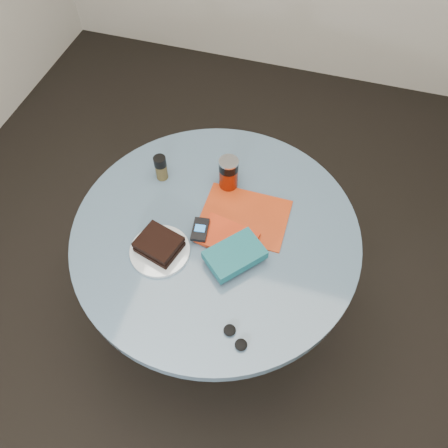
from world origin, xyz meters
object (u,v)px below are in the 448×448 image
(red_book, at_px, (227,237))
(mp3_player, at_px, (200,230))
(novel, at_px, (235,255))
(plate, at_px, (160,251))
(magazine, at_px, (245,216))
(table, at_px, (216,254))
(pepper_grinder, at_px, (161,168))
(soda_can, at_px, (229,174))
(headphones, at_px, (235,337))
(sandwich, at_px, (159,244))

(red_book, distance_m, mp3_player, 0.10)
(red_book, height_order, novel, novel)
(plate, bearing_deg, magazine, 43.48)
(table, bearing_deg, magazine, 46.27)
(mp3_player, bearing_deg, novel, -25.57)
(pepper_grinder, bearing_deg, plate, -70.21)
(table, relative_size, novel, 5.47)
(table, bearing_deg, plate, -138.11)
(plate, distance_m, soda_can, 0.37)
(novel, distance_m, headphones, 0.26)
(sandwich, height_order, mp3_player, sandwich)
(red_book, relative_size, novel, 1.05)
(pepper_grinder, bearing_deg, novel, -36.94)
(plate, xyz_separation_m, headphones, (0.32, -0.21, 0.00))
(sandwich, xyz_separation_m, soda_can, (0.14, 0.33, 0.03))
(novel, bearing_deg, pepper_grinder, 94.13)
(novel, height_order, mp3_player, novel)
(pepper_grinder, distance_m, magazine, 0.36)
(plate, distance_m, mp3_player, 0.15)
(red_book, distance_m, novel, 0.09)
(plate, height_order, red_book, red_book)
(table, xyz_separation_m, mp3_player, (-0.05, -0.03, 0.19))
(plate, height_order, mp3_player, mp3_player)
(sandwich, relative_size, soda_can, 1.20)
(novel, bearing_deg, mp3_player, 105.49)
(plate, distance_m, headphones, 0.39)
(pepper_grinder, xyz_separation_m, novel, (0.36, -0.27, -0.01))
(soda_can, height_order, novel, soda_can)
(soda_can, relative_size, red_book, 0.69)
(plate, bearing_deg, novel, 8.73)
(magazine, distance_m, red_book, 0.12)
(mp3_player, distance_m, headphones, 0.39)
(table, relative_size, magazine, 3.33)
(plate, xyz_separation_m, magazine, (0.23, 0.22, -0.00))
(plate, relative_size, headphones, 2.08)
(pepper_grinder, distance_m, red_book, 0.37)
(sandwich, bearing_deg, magazine, 42.32)
(table, height_order, novel, novel)
(table, distance_m, soda_can, 0.31)
(magazine, relative_size, red_book, 1.57)
(sandwich, xyz_separation_m, novel, (0.25, 0.03, 0.00))
(sandwich, bearing_deg, table, 40.04)
(magazine, bearing_deg, plate, -136.37)
(soda_can, bearing_deg, table, -86.02)
(table, height_order, magazine, magazine)
(table, bearing_deg, pepper_grinder, 146.90)
(plate, height_order, novel, novel)
(sandwich, height_order, red_book, sandwich)
(plate, relative_size, soda_can, 1.52)
(table, height_order, pepper_grinder, pepper_grinder)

